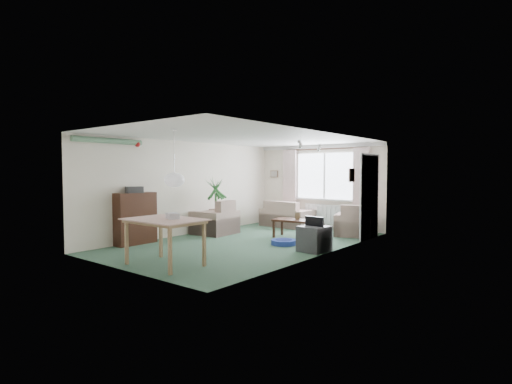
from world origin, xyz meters
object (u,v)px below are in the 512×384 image
Objects in this scene: houseplant at (216,206)px; dining_table at (165,243)px; bookshelf at (136,218)px; tv_cube at (314,239)px; armchair_corner at (354,220)px; pet_bed at (284,242)px; coffee_table at (295,229)px; armchair_left at (215,217)px; sofa at (287,214)px.

houseplant is 1.16× the size of dining_table.
bookshelf is 3.98m from tv_cube.
armchair_corner reaches higher than dining_table.
dining_table is at bearing 59.19° from armchair_corner.
tv_cube is 1.02× the size of pet_bed.
tv_cube is at bearing 77.82° from armchair_corner.
coffee_table is 0.69× the size of houseplant.
armchair_left is 1.77× the size of pet_bed.
tv_cube is (3.20, -0.37, -0.18)m from armchair_left.
houseplant reaches higher than dining_table.
dining_table is 3.03m from tv_cube.
bookshelf is at bearing -99.49° from houseplant.
dining_table is at bearing -60.00° from houseplant.
tv_cube is (0.22, -2.37, -0.14)m from armchair_corner.
armchair_corner is 0.71× the size of dining_table.
armchair_corner is 1.57× the size of tv_cube.
tv_cube is at bearing 62.27° from dining_table.
armchair_left is at bearing 176.13° from pet_bed.
armchair_left reaches higher than coffee_table.
armchair_left is 3.23m from tv_cube.
bookshelf is 2.07× the size of pet_bed.
sofa is 2.94m from pet_bed.
houseplant is (-0.70, -2.29, 0.35)m from sofa.
pet_bed is (-0.90, 0.21, -0.20)m from tv_cube.
sofa is at bearing -25.36° from armchair_corner.
coffee_table is 0.79× the size of dining_table.
armchair_left is at bearing 74.89° from sofa.
dining_table is at bearing -113.09° from tv_cube.
houseplant is at bearing -158.35° from coffee_table.
armchair_left is 2.33m from pet_bed.
sofa is 1.70× the size of armchair_corner.
coffee_table is at bearing 51.88° from bookshelf.
armchair_corner is 2.38m from tv_cube.
tv_cube is at bearing 26.84° from bookshelf.
bookshelf is 2.22m from houseplant.
armchair_corner is 0.77× the size of bookshelf.
coffee_table is (-1.01, -1.21, -0.17)m from armchair_corner.
pet_bed is (2.27, -0.17, -0.68)m from houseplant.
bookshelf reaches higher than coffee_table.
armchair_left is 0.29m from houseplant.
armchair_corner is 3.57m from houseplant.
houseplant is at bearing 113.14° from armchair_left.
armchair_left is 0.78× the size of dining_table.
sofa is 1.32× the size of bookshelf.
tv_cube is (1.41, 2.68, -0.14)m from dining_table.
houseplant is 2.57× the size of tv_cube.
tv_cube is at bearing -43.16° from coffee_table.
houseplant is at bearing 120.00° from dining_table.
bookshelf is 3.36m from pet_bed.
armchair_left is 1.73× the size of tv_cube.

